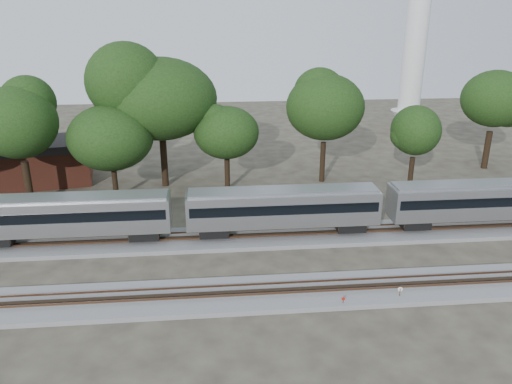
# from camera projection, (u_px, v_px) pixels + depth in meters

# --- Properties ---
(ground) EXTENTS (160.00, 160.00, 0.00)m
(ground) POSITION_uv_depth(u_px,v_px,m) (280.00, 269.00, 41.97)
(ground) COLOR #383328
(ground) RESTS_ON ground
(track_far) EXTENTS (160.00, 5.00, 0.73)m
(track_far) POSITION_uv_depth(u_px,v_px,m) (271.00, 237.00, 47.50)
(track_far) COLOR slate
(track_far) RESTS_ON ground
(track_near) EXTENTS (160.00, 5.00, 0.73)m
(track_near) POSITION_uv_depth(u_px,v_px,m) (287.00, 293.00, 38.17)
(track_near) COLOR slate
(track_near) RESTS_ON ground
(train) EXTENTS (112.56, 3.22, 4.74)m
(train) POSITION_uv_depth(u_px,v_px,m) (385.00, 203.00, 47.39)
(train) COLOR #A9ABB0
(train) RESTS_ON ground
(switch_stand_red) EXTENTS (0.28, 0.08, 0.87)m
(switch_stand_red) POSITION_uv_depth(u_px,v_px,m) (343.00, 301.00, 36.46)
(switch_stand_red) COLOR #512D19
(switch_stand_red) RESTS_ON ground
(switch_stand_white) EXTENTS (0.37, 0.09, 1.15)m
(switch_stand_white) POSITION_uv_depth(u_px,v_px,m) (400.00, 292.00, 37.28)
(switch_stand_white) COLOR #512D19
(switch_stand_white) RESTS_ON ground
(switch_lever) EXTENTS (0.58, 0.47, 0.30)m
(switch_lever) POSITION_uv_depth(u_px,v_px,m) (377.00, 303.00, 36.92)
(switch_lever) COLOR #512D19
(switch_lever) RESTS_ON ground
(brick_building) EXTENTS (12.24, 9.68, 5.28)m
(brick_building) POSITION_uv_depth(u_px,v_px,m) (45.00, 161.00, 62.39)
(brick_building) COLOR brown
(brick_building) RESTS_ON ground
(tree_1) EXTENTS (9.55, 9.55, 13.47)m
(tree_1) POSITION_uv_depth(u_px,v_px,m) (18.00, 122.00, 52.36)
(tree_1) COLOR black
(tree_1) RESTS_ON ground
(tree_2) EXTENTS (7.32, 7.32, 10.32)m
(tree_2) POSITION_uv_depth(u_px,v_px,m) (110.00, 138.00, 55.07)
(tree_2) COLOR black
(tree_2) RESTS_ON ground
(tree_3) EXTENTS (10.88, 10.88, 15.35)m
(tree_3) POSITION_uv_depth(u_px,v_px,m) (160.00, 99.00, 58.10)
(tree_3) COLOR black
(tree_3) RESTS_ON ground
(tree_4) EXTENTS (7.19, 7.19, 10.13)m
(tree_4) POSITION_uv_depth(u_px,v_px,m) (226.00, 133.00, 57.87)
(tree_4) COLOR black
(tree_4) RESTS_ON ground
(tree_5) EXTENTS (9.58, 9.58, 13.51)m
(tree_5) POSITION_uv_depth(u_px,v_px,m) (325.00, 107.00, 60.07)
(tree_5) COLOR black
(tree_5) RESTS_ON ground
(tree_6) EXTENTS (7.29, 7.29, 10.28)m
(tree_6) POSITION_uv_depth(u_px,v_px,m) (416.00, 131.00, 58.48)
(tree_6) COLOR black
(tree_6) RESTS_ON ground
(tree_7) EXTENTS (9.65, 9.65, 13.61)m
(tree_7) POSITION_uv_depth(u_px,v_px,m) (495.00, 99.00, 65.26)
(tree_7) COLOR black
(tree_7) RESTS_ON ground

